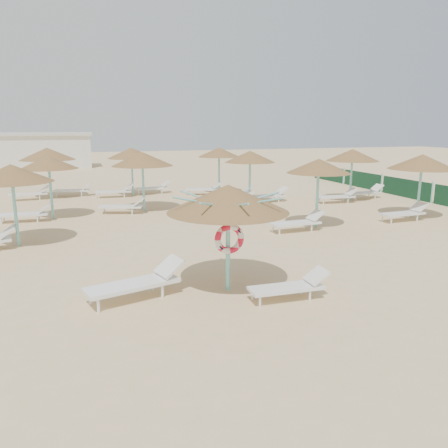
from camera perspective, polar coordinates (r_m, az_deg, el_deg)
name	(u,v)px	position (r m, az deg, el deg)	size (l,w,h in m)	color
ground	(218,288)	(10.76, -0.79, -8.31)	(120.00, 120.00, 0.00)	#DFB688
main_palapa	(228,199)	(10.06, 0.53, 3.26)	(2.84, 2.84, 2.55)	#7AD3CF
lounger_main_a	(139,282)	(10.19, -11.09, -7.44)	(2.35, 1.27, 0.82)	white
lounger_main_b	(291,286)	(10.08, 8.75, -8.02)	(1.83, 0.59, 0.66)	white
palapa_field	(195,160)	(20.81, -3.81, 8.37)	(19.83, 13.49, 2.72)	#7AD3CF
service_hut	(46,150)	(44.75, -22.24, 8.92)	(8.40, 4.40, 3.25)	silver
windbreak_fence	(406,188)	(26.12, 22.73, 4.32)	(0.08, 19.84, 1.10)	#1B5233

